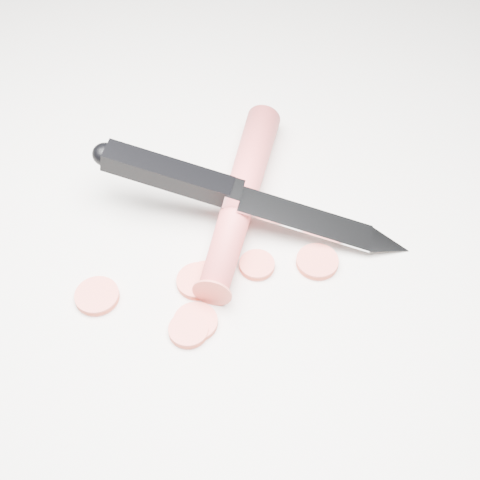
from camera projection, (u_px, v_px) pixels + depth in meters
name	position (u px, v px, depth m)	size (l,w,h in m)	color
ground	(201.00, 249.00, 0.61)	(2.40, 2.40, 0.00)	silver
carrot	(241.00, 196.00, 0.63)	(0.03, 0.03, 0.23)	#DC4447
carrot_slice_0	(97.00, 296.00, 0.57)	(0.04, 0.04, 0.01)	#DE5649
carrot_slice_1	(198.00, 281.00, 0.58)	(0.04, 0.04, 0.01)	#DE5649
carrot_slice_2	(189.00, 330.00, 0.55)	(0.03, 0.03, 0.01)	#DE5649
carrot_slice_3	(257.00, 265.00, 0.59)	(0.03, 0.03, 0.01)	#DE5649
carrot_slice_4	(317.00, 262.00, 0.60)	(0.04, 0.04, 0.01)	#DE5649
carrot_slice_5	(205.00, 278.00, 0.59)	(0.04, 0.04, 0.01)	#DE5649
carrot_slice_6	(195.00, 322.00, 0.56)	(0.04, 0.04, 0.01)	#DE5649
kitchen_knife	(252.00, 196.00, 0.60)	(0.27, 0.19, 0.07)	silver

